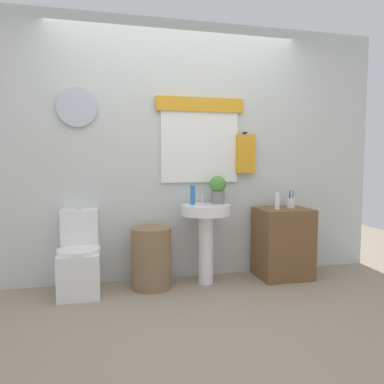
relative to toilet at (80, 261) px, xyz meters
The scene contains 11 objects.
ground_plane 1.34m from the toilet, 42.64° to the right, with size 8.00×8.00×0.00m, color gray.
back_wall 1.42m from the toilet, 15.24° to the left, with size 4.40×0.18×2.60m.
toilet is the anchor object (origin of this frame).
laundry_hamper 0.66m from the toilet, ahead, with size 0.38×0.38×0.58m, color #846647.
pedestal_sink 1.23m from the toilet, ahead, with size 0.48×0.48×0.78m.
faucet 1.31m from the toilet, ahead, with size 0.03×0.03×0.10m, color silver.
wooden_cabinet 2.02m from the toilet, ahead, with size 0.53×0.44×0.72m, color brown.
soap_bottle 1.22m from the toilet, ahead, with size 0.05×0.05×0.19m, color #2D6BB7.
potted_plant 1.48m from the toilet, ahead, with size 0.17×0.17×0.28m.
lotion_bottle 2.00m from the toilet, ahead, with size 0.05×0.05×0.17m, color white.
toothbrush_cup 2.17m from the toilet, ahead, with size 0.08×0.08×0.19m.
Camera 1 is at (-0.73, -2.56, 1.21)m, focal length 34.28 mm.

